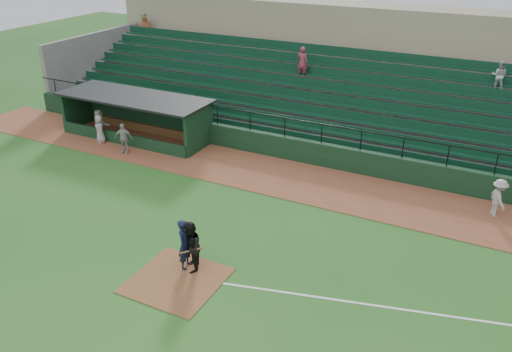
% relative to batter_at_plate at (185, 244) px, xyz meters
% --- Properties ---
extents(ground, '(90.00, 90.00, 0.00)m').
position_rel_batter_at_plate_xyz_m(ground, '(0.13, 0.19, -0.96)').
color(ground, '#265D1E').
rests_on(ground, ground).
extents(warning_track, '(40.00, 4.00, 0.03)m').
position_rel_batter_at_plate_xyz_m(warning_track, '(0.13, 8.19, -0.95)').
color(warning_track, brown).
rests_on(warning_track, ground).
extents(home_plate_dirt, '(3.00, 3.00, 0.03)m').
position_rel_batter_at_plate_xyz_m(home_plate_dirt, '(0.13, -0.81, -0.95)').
color(home_plate_dirt, brown).
rests_on(home_plate_dirt, ground).
extents(foul_line, '(17.49, 4.44, 0.01)m').
position_rel_batter_at_plate_xyz_m(foul_line, '(8.13, 1.39, -0.96)').
color(foul_line, white).
rests_on(foul_line, ground).
extents(stadium_structure, '(38.00, 13.08, 6.40)m').
position_rel_batter_at_plate_xyz_m(stadium_structure, '(0.12, 16.65, 1.34)').
color(stadium_structure, '#10311A').
rests_on(stadium_structure, ground).
extents(dugout, '(8.90, 3.20, 2.42)m').
position_rel_batter_at_plate_xyz_m(dugout, '(-9.62, 9.75, 0.37)').
color(dugout, '#10311A').
rests_on(dugout, ground).
extents(batter_at_plate, '(1.07, 0.76, 1.92)m').
position_rel_batter_at_plate_xyz_m(batter_at_plate, '(0.00, 0.00, 0.00)').
color(batter_at_plate, black).
rests_on(batter_at_plate, ground).
extents(umpire, '(1.08, 1.16, 1.91)m').
position_rel_batter_at_plate_xyz_m(umpire, '(0.25, -0.06, -0.00)').
color(umpire, black).
rests_on(umpire, ground).
extents(runner, '(1.07, 1.25, 1.68)m').
position_rel_batter_at_plate_xyz_m(runner, '(9.47, 8.83, -0.09)').
color(runner, '#ACA7A1').
rests_on(runner, warning_track).
extents(dugout_player_a, '(1.04, 0.73, 1.64)m').
position_rel_batter_at_plate_xyz_m(dugout_player_a, '(-8.73, 7.11, -0.11)').
color(dugout_player_a, '#ACA7A1').
rests_on(dugout_player_a, warning_track).
extents(dugout_player_b, '(0.92, 0.84, 1.57)m').
position_rel_batter_at_plate_xyz_m(dugout_player_b, '(-10.86, 7.67, -0.14)').
color(dugout_player_b, '#A39E99').
rests_on(dugout_player_b, warning_track).
extents(dugout_player_c, '(1.65, 1.00, 1.69)m').
position_rel_batter_at_plate_xyz_m(dugout_player_c, '(-11.30, 8.19, -0.08)').
color(dugout_player_c, '#AAA59F').
rests_on(dugout_player_c, warning_track).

